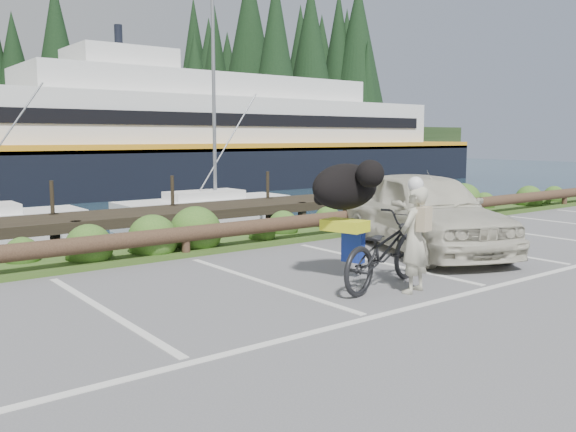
% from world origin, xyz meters
% --- Properties ---
extents(ground, '(72.00, 72.00, 0.00)m').
position_xyz_m(ground, '(0.00, 0.00, 0.00)').
color(ground, '#5A5A5D').
extents(vegetation_strip, '(34.00, 1.60, 0.10)m').
position_xyz_m(vegetation_strip, '(0.00, 5.30, 0.05)').
color(vegetation_strip, '#3D5B21').
rests_on(vegetation_strip, ground).
extents(log_rail, '(32.00, 0.30, 0.60)m').
position_xyz_m(log_rail, '(0.00, 4.60, 0.00)').
color(log_rail, '#443021').
rests_on(log_rail, ground).
extents(bicycle, '(2.31, 1.29, 1.15)m').
position_xyz_m(bicycle, '(1.29, 0.65, 0.58)').
color(bicycle, black).
rests_on(bicycle, ground).
extents(cyclist, '(0.66, 0.51, 1.59)m').
position_xyz_m(cyclist, '(1.42, 0.15, 0.80)').
color(cyclist, '#B9B69C').
rests_on(cyclist, ground).
extents(dog, '(0.92, 1.38, 0.73)m').
position_xyz_m(dog, '(1.12, 1.33, 1.52)').
color(dog, black).
rests_on(dog, bicycle).
extents(parked_car, '(3.62, 5.19, 1.64)m').
position_xyz_m(parked_car, '(4.15, 2.27, 0.82)').
color(parked_car, beige).
rests_on(parked_car, ground).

